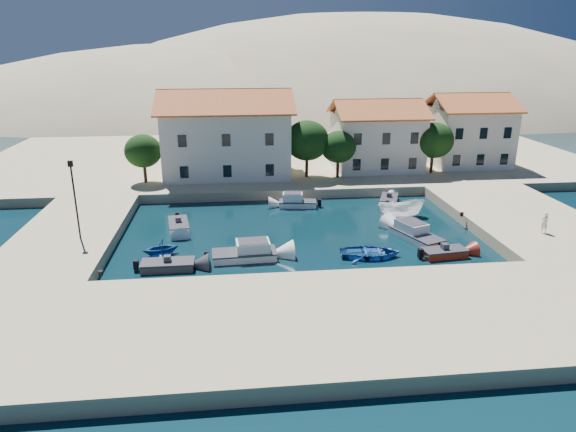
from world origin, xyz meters
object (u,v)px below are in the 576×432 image
object	(u,v)px
building_right	(468,129)
cabin_cruiser_south	(244,253)
building_mid	(377,134)
building_left	(226,132)
cabin_cruiser_east	(416,234)
pedestrian	(545,222)
boat_east	(400,216)
lamppost	(74,193)
rowboat_south	(370,256)

from	to	relation	value
building_right	cabin_cruiser_south	size ratio (longest dim) A/B	1.91
building_mid	building_left	bearing A→B (deg)	-176.82
building_mid	building_right	size ratio (longest dim) A/B	1.11
building_left	cabin_cruiser_east	bearing A→B (deg)	-52.93
building_left	pedestrian	bearing A→B (deg)	-41.82
pedestrian	boat_east	bearing A→B (deg)	-46.83
pedestrian	building_left	bearing A→B (deg)	-47.12
building_left	building_mid	world-z (taller)	building_left
lamppost	boat_east	world-z (taller)	lamppost
cabin_cruiser_east	building_mid	bearing A→B (deg)	-27.37
building_right	boat_east	distance (m)	22.26
building_left	lamppost	xyz separation A→B (m)	(-11.50, -20.00, -1.18)
building_left	lamppost	size ratio (longest dim) A/B	2.36
boat_east	building_left	bearing A→B (deg)	46.96
cabin_cruiser_east	pedestrian	xyz separation A→B (m)	(9.81, -2.07, 1.40)
building_right	cabin_cruiser_south	bearing A→B (deg)	-138.82
building_right	lamppost	size ratio (longest dim) A/B	1.52
building_mid	pedestrian	world-z (taller)	building_mid
cabin_cruiser_south	boat_east	world-z (taller)	cabin_cruiser_south
cabin_cruiser_south	boat_east	xyz separation A→B (m)	(14.99, 8.51, -0.48)
building_left	rowboat_south	world-z (taller)	building_left
cabin_cruiser_south	building_right	bearing A→B (deg)	37.94
boat_east	pedestrian	size ratio (longest dim) A/B	2.55
building_mid	rowboat_south	size ratio (longest dim) A/B	2.28
building_right	pedestrian	distance (m)	25.43
building_mid	building_right	bearing A→B (deg)	4.76
cabin_cruiser_south	rowboat_south	bearing A→B (deg)	-6.64
cabin_cruiser_east	pedestrian	bearing A→B (deg)	-123.06
building_right	lamppost	xyz separation A→B (m)	(-41.50, -22.00, -0.72)
lamppost	rowboat_south	distance (m)	23.18
building_right	lamppost	world-z (taller)	building_right
building_right	rowboat_south	world-z (taller)	building_right
building_left	cabin_cruiser_east	distance (m)	26.49
building_right	boat_east	size ratio (longest dim) A/B	2.11
boat_east	pedestrian	bearing A→B (deg)	-132.59
pedestrian	building_right	bearing A→B (deg)	-105.73
building_right	cabin_cruiser_east	distance (m)	27.32
rowboat_south	pedestrian	xyz separation A→B (m)	(14.55, 0.95, 1.88)
building_left	lamppost	world-z (taller)	building_left
cabin_cruiser_east	cabin_cruiser_south	bearing A→B (deg)	78.58
building_left	cabin_cruiser_east	xyz separation A→B (m)	(15.63, -20.69, -5.46)
cabin_cruiser_south	cabin_cruiser_east	size ratio (longest dim) A/B	0.92
building_left	building_mid	size ratio (longest dim) A/B	1.40
building_mid	boat_east	distance (m)	16.57
rowboat_south	building_left	bearing A→B (deg)	31.60
cabin_cruiser_south	cabin_cruiser_east	distance (m)	14.57
building_mid	boat_east	xyz separation A→B (m)	(-1.74, -15.63, -5.22)
building_right	cabin_cruiser_south	world-z (taller)	building_right
building_right	cabin_cruiser_east	xyz separation A→B (m)	(-14.37, -22.69, -5.00)
building_mid	pedestrian	bearing A→B (deg)	-72.62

